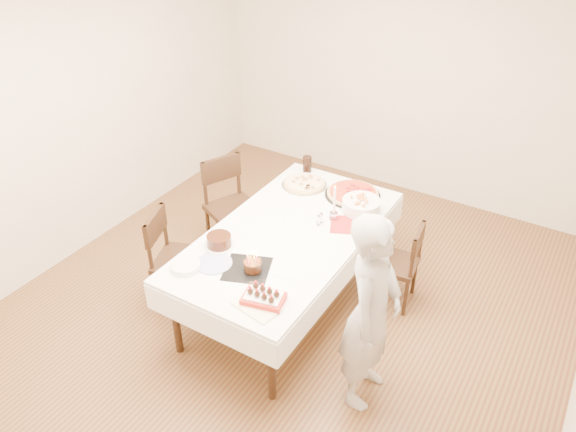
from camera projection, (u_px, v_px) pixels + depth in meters
The scene contains 22 objects.
floor at pixel (289, 309), 4.90m from camera, with size 5.00×5.00×0.00m, color #512C1B.
wall_back at pixel (412, 76), 5.95m from camera, with size 4.50×0.04×2.70m, color beige.
wall_left at pixel (80, 111), 5.14m from camera, with size 0.04×5.00×2.70m, color beige.
dining_table at pixel (288, 269), 4.77m from camera, with size 1.14×2.14×0.75m, color white.
chair_right_savory at pixel (395, 263), 4.79m from camera, with size 0.41×0.41×0.80m, color #311C10, non-canonical shape.
chair_left_savory at pixel (234, 210), 5.35m from camera, with size 0.49×0.49×0.96m, color #311C10, non-canonical shape.
chair_left_dessert at pixel (182, 261), 4.74m from camera, with size 0.46×0.46×0.90m, color #311C10, non-canonical shape.
person at pixel (371, 313), 3.75m from camera, with size 0.56×0.37×1.53m, color #A7A29D.
pizza_white at pixel (304, 184), 5.19m from camera, with size 0.42×0.42×0.04m, color beige.
pizza_pepperoni at pixel (353, 193), 5.04m from camera, with size 0.50×0.50×0.04m, color red.
red_placemat at pixel (347, 225), 4.65m from camera, with size 0.27×0.27×0.01m, color #B21E1E.
pasta_bowl at pixel (361, 205), 4.80m from camera, with size 0.33×0.33×0.11m, color white.
taper_candle at pixel (334, 202), 4.64m from camera, with size 0.07×0.07×0.33m, color white.
shaker_pair at pixel (318, 220), 4.63m from camera, with size 0.08×0.08×0.09m, color white, non-canonical shape.
cola_glass at pixel (307, 164), 5.39m from camera, with size 0.09×0.09×0.16m, color black.
layer_cake at pixel (219, 241), 4.38m from camera, with size 0.25×0.25×0.10m, color black.
cake_board at pixel (247, 269), 4.17m from camera, with size 0.33×0.33×0.01m, color black.
birthday_cake at pixel (253, 262), 4.10m from camera, with size 0.13×0.13×0.14m, color #331A0D.
strawberry_box at pixel (264, 298), 3.85m from camera, with size 0.29×0.19×0.07m, color #AF2014, non-canonical shape.
box_lid at pixel (258, 307), 3.82m from camera, with size 0.32×0.21×0.03m, color beige.
plate_stack at pixel (186, 266), 4.16m from camera, with size 0.22×0.22×0.05m, color white.
china_plate at pixel (214, 263), 4.22m from camera, with size 0.28×0.28×0.01m, color white.
Camera 1 is at (1.90, -3.13, 3.36)m, focal length 35.00 mm.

